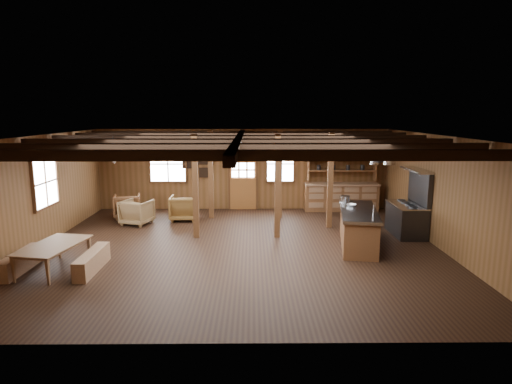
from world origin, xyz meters
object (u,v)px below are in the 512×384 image
dining_table (55,258)px  armchair_a (127,206)px  kitchen_island (358,228)px  armchair_c (137,212)px  commercial_range (408,213)px  armchair_b (184,208)px

dining_table → armchair_a: 4.77m
dining_table → armchair_a: armchair_a is taller
kitchen_island → armchair_c: kitchen_island is taller
commercial_range → dining_table: bearing=-162.5°
armchair_a → dining_table: bearing=74.8°
armchair_c → kitchen_island: bearing=178.2°
kitchen_island → commercial_range: 1.92m
commercial_range → armchair_a: commercial_range is taller
dining_table → armchair_a: (0.17, 4.76, 0.09)m
commercial_range → armchair_b: 6.71m
kitchen_island → dining_table: size_ratio=1.58×
dining_table → armchair_b: size_ratio=1.92×
dining_table → armchair_c: armchair_c is taller
armchair_c → dining_table: bearing=97.5°
commercial_range → armchair_c: (-7.84, 1.21, -0.23)m
commercial_range → dining_table: (-8.55, -2.70, -0.31)m
armchair_a → armchair_c: bearing=109.1°
kitchen_island → armchair_b: bearing=160.5°
armchair_b → armchair_c: (-1.35, -0.51, -0.01)m
kitchen_island → dining_table: bearing=-156.5°
armchair_b → armchair_c: bearing=19.1°
dining_table → armchair_c: size_ratio=2.00×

